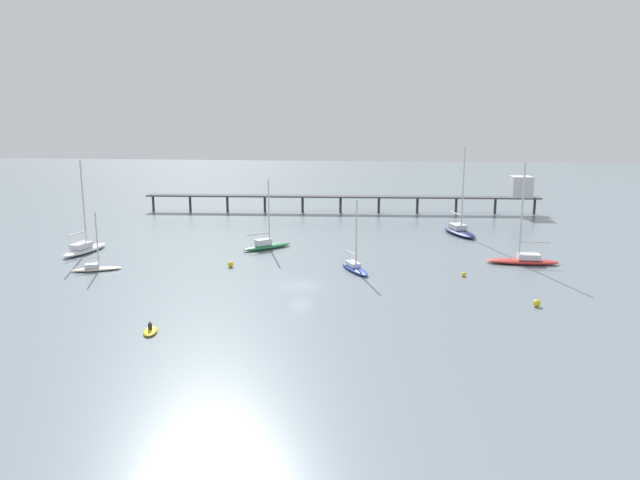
{
  "coord_description": "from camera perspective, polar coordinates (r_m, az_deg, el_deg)",
  "views": [
    {
      "loc": [
        10.16,
        -65.98,
        19.11
      ],
      "look_at": [
        0.0,
        18.97,
        1.5
      ],
      "focal_mm": 33.58,
      "sensor_mm": 36.0,
      "label": 1
    }
  ],
  "objects": [
    {
      "name": "pier",
      "position": [
        122.28,
        9.64,
        4.47
      ],
      "size": [
        79.63,
        8.29,
        7.62
      ],
      "color": "#4C4C51",
      "rests_on": "ground_plane"
    },
    {
      "name": "sailboat_navy",
      "position": [
        101.91,
        13.14,
        0.95
      ],
      "size": [
        6.01,
        10.21,
        14.62
      ],
      "color": "navy",
      "rests_on": "ground_plane"
    },
    {
      "name": "sailboat_green",
      "position": [
        88.52,
        -5.13,
        -0.43
      ],
      "size": [
        7.06,
        6.75,
        10.28
      ],
      "color": "#287F4C",
      "rests_on": "ground_plane"
    },
    {
      "name": "sailboat_cream",
      "position": [
        80.95,
        -20.59,
        -2.42
      ],
      "size": [
        6.25,
        3.81,
        7.5
      ],
      "color": "beige",
      "rests_on": "ground_plane"
    },
    {
      "name": "sailboat_red",
      "position": [
        83.74,
        18.82,
        -1.7
      ],
      "size": [
        9.43,
        2.7,
        13.49
      ],
      "color": "red",
      "rests_on": "ground_plane"
    },
    {
      "name": "sailboat_blue",
      "position": [
        75.94,
        3.31,
        -2.51
      ],
      "size": [
        4.73,
        7.25,
        9.13
      ],
      "color": "#2D4CB7",
      "rests_on": "ground_plane"
    },
    {
      "name": "ground_plane",
      "position": [
        69.44,
        -1.86,
        -4.35
      ],
      "size": [
        400.0,
        400.0,
        0.0
      ],
      "primitive_type": "plane",
      "color": "slate"
    },
    {
      "name": "dinghy_yellow",
      "position": [
        56.66,
        -15.87,
        -8.32
      ],
      "size": [
        1.78,
        2.81,
        1.14
      ],
      "color": "yellow",
      "rests_on": "ground_plane"
    },
    {
      "name": "sailboat_white",
      "position": [
        92.13,
        -21.55,
        -0.69
      ],
      "size": [
        3.69,
        9.39,
        13.25
      ],
      "color": "white",
      "rests_on": "ground_plane"
    },
    {
      "name": "mooring_buoy_mid",
      "position": [
        65.6,
        19.95,
        -5.68
      ],
      "size": [
        0.76,
        0.76,
        0.76
      ],
      "primitive_type": "sphere",
      "color": "yellow",
      "rests_on": "ground_plane"
    },
    {
      "name": "mooring_buoy_near",
      "position": [
        75.24,
        13.54,
        -3.19
      ],
      "size": [
        0.57,
        0.57,
        0.57
      ],
      "primitive_type": "sphere",
      "color": "yellow",
      "rests_on": "ground_plane"
    },
    {
      "name": "mooring_buoy_outer",
      "position": [
        78.5,
        -8.52,
        -2.31
      ],
      "size": [
        0.75,
        0.75,
        0.75
      ],
      "primitive_type": "sphere",
      "color": "yellow",
      "rests_on": "ground_plane"
    }
  ]
}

